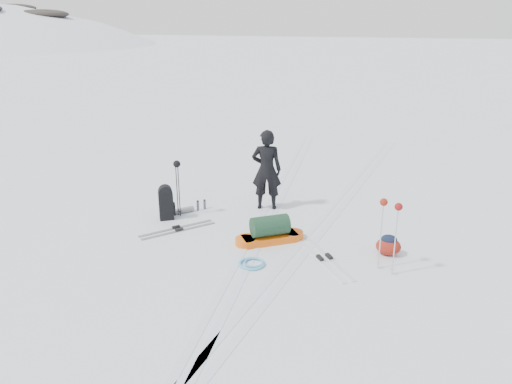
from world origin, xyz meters
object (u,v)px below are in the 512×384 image
skier (267,170)px  expedition_rucksack (168,203)px  pulk_sled (270,232)px  ski_poles_black (177,171)px

skier → expedition_rucksack: size_ratio=2.27×
pulk_sled → ski_poles_black: 2.61m
ski_poles_black → pulk_sled: bearing=-42.2°
pulk_sled → expedition_rucksack: 2.56m
skier → pulk_sled: 2.00m
skier → ski_poles_black: (-1.79, -1.02, 0.12)m
expedition_rucksack → ski_poles_black: bearing=23.7°
skier → pulk_sled: (0.56, -1.77, -0.74)m
skier → expedition_rucksack: skier is taller
skier → pulk_sled: skier is taller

